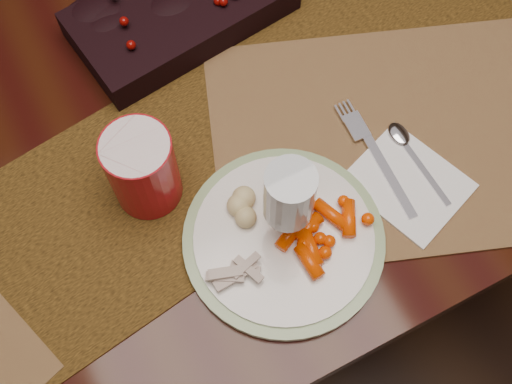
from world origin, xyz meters
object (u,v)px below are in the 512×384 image
mashed_potatoes (248,196)px  napkin (408,183)px  baby_carrots (320,231)px  dining_table (214,168)px  dinner_plate (284,239)px  placemat_main (388,137)px  wine_glass (288,209)px  centerpiece (181,7)px  red_cup (142,169)px  turkey_shreds (236,274)px

mashed_potatoes → napkin: bearing=-18.2°
mashed_potatoes → baby_carrots: bearing=-52.3°
dining_table → mashed_potatoes: (-0.05, -0.26, 0.42)m
dining_table → dinner_plate: bearing=-94.9°
dining_table → mashed_potatoes: size_ratio=22.20×
placemat_main → wine_glass: wine_glass is taller
napkin → wine_glass: 0.20m
dinner_plate → wine_glass: wine_glass is taller
placemat_main → dinner_plate: size_ratio=1.88×
dining_table → centerpiece: centerpiece is taller
placemat_main → red_cup: 0.35m
napkin → centerpiece: bearing=91.9°
turkey_shreds → napkin: (0.27, 0.01, -0.02)m
centerpiece → baby_carrots: 0.41m
centerpiece → turkey_shreds: 0.43m
mashed_potatoes → centerpiece: bearing=80.7°
turkey_shreds → wine_glass: (0.09, 0.03, 0.06)m
red_cup → centerpiece: bearing=56.4°
baby_carrots → dining_table: bearing=92.6°
turkey_shreds → mashed_potatoes: bearing=54.7°
baby_carrots → napkin: (0.15, 0.01, -0.02)m
placemat_main → red_cup: (-0.34, 0.08, 0.06)m
centerpiece → baby_carrots: size_ratio=3.17×
turkey_shreds → red_cup: 0.18m
dinner_plate → red_cup: 0.21m
placemat_main → dinner_plate: bearing=-141.0°
centerpiece → dinner_plate: 0.40m
napkin → dinner_plate: bearing=158.6°
dinner_plate → napkin: (0.19, -0.01, -0.00)m
placemat_main → mashed_potatoes: (-0.23, -0.01, 0.04)m
dinner_plate → mashed_potatoes: 0.07m
dining_table → dinner_plate: dinner_plate is taller
dinner_plate → napkin: bearing=-1.7°
turkey_shreds → red_cup: bearing=106.2°
placemat_main → wine_glass: 0.23m
centerpiece → napkin: size_ratio=2.25×
baby_carrots → napkin: bearing=4.6°
centerpiece → wine_glass: bearing=-93.9°
mashed_potatoes → wine_glass: bearing=-63.7°
placemat_main → baby_carrots: 0.19m
mashed_potatoes → napkin: (0.21, -0.07, -0.03)m
centerpiece → napkin: 0.43m
baby_carrots → mashed_potatoes: mashed_potatoes is taller
wine_glass → turkey_shreds: bearing=-162.1°
centerpiece → mashed_potatoes: bearing=-99.3°
dinner_plate → red_cup: size_ratio=2.14×
dining_table → baby_carrots: baby_carrots is taller
red_cup → wine_glass: (0.14, -0.14, 0.02)m
dining_table → placemat_main: size_ratio=3.57×
dinner_plate → turkey_shreds: size_ratio=3.90×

